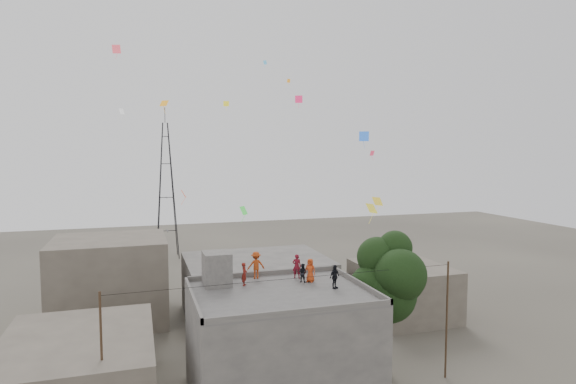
# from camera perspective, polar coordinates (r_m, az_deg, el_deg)

# --- Properties ---
(main_building) EXTENTS (10.00, 8.00, 6.10)m
(main_building) POSITION_cam_1_polar(r_m,az_deg,el_deg) (29.08, -0.94, -17.57)
(main_building) COLOR #514E4C
(main_building) RESTS_ON ground
(parapet) EXTENTS (10.00, 8.00, 0.30)m
(parapet) POSITION_cam_1_polar(r_m,az_deg,el_deg) (28.02, -0.95, -11.51)
(parapet) COLOR #514E4C
(parapet) RESTS_ON main_building
(stair_head_box) EXTENTS (1.60, 1.80, 2.00)m
(stair_head_box) POSITION_cam_1_polar(r_m,az_deg,el_deg) (29.58, -8.43, -8.98)
(stair_head_box) COLOR #514E4C
(stair_head_box) RESTS_ON main_building
(neighbor_west) EXTENTS (8.00, 10.00, 4.00)m
(neighbor_west) POSITION_cam_1_polar(r_m,az_deg,el_deg) (30.50, -23.60, -19.02)
(neighbor_west) COLOR #585045
(neighbor_west) RESTS_ON ground
(neighbor_north) EXTENTS (12.00, 9.00, 5.00)m
(neighbor_north) POSITION_cam_1_polar(r_m,az_deg,el_deg) (42.56, -3.75, -11.09)
(neighbor_north) COLOR #514E4C
(neighbor_north) RESTS_ON ground
(neighbor_northwest) EXTENTS (9.00, 8.00, 7.00)m
(neighbor_northwest) POSITION_cam_1_polar(r_m,az_deg,el_deg) (43.19, -20.32, -9.77)
(neighbor_northwest) COLOR #585045
(neighbor_northwest) RESTS_ON ground
(neighbor_east) EXTENTS (7.00, 8.00, 4.40)m
(neighbor_east) POSITION_cam_1_polar(r_m,az_deg,el_deg) (43.48, 13.45, -11.28)
(neighbor_east) COLOR #585045
(neighbor_east) RESTS_ON ground
(tree) EXTENTS (4.90, 4.60, 9.10)m
(tree) POSITION_cam_1_polar(r_m,az_deg,el_deg) (31.39, 11.95, -10.11)
(tree) COLOR black
(tree) RESTS_ON ground
(utility_line) EXTENTS (20.12, 0.62, 7.40)m
(utility_line) POSITION_cam_1_polar(r_m,az_deg,el_deg) (27.82, 0.86, -16.91)
(utility_line) COLOR black
(utility_line) RESTS_ON ground
(transmission_tower) EXTENTS (2.97, 2.97, 20.01)m
(transmission_tower) POSITION_cam_1_polar(r_m,az_deg,el_deg) (66.10, -14.21, 0.21)
(transmission_tower) COLOR black
(transmission_tower) RESTS_ON ground
(person_red_adult) EXTENTS (0.67, 0.58, 1.55)m
(person_red_adult) POSITION_cam_1_polar(r_m,az_deg,el_deg) (30.85, 1.05, -8.79)
(person_red_adult) COLOR maroon
(person_red_adult) RESTS_ON main_building
(person_orange_child) EXTENTS (0.83, 0.82, 1.45)m
(person_orange_child) POSITION_cam_1_polar(r_m,az_deg,el_deg) (30.07, 2.65, -9.25)
(person_orange_child) COLOR #C43F16
(person_orange_child) RESTS_ON main_building
(person_dark_child) EXTENTS (0.71, 0.71, 1.16)m
(person_dark_child) POSITION_cam_1_polar(r_m,az_deg,el_deg) (30.03, 1.74, -9.55)
(person_dark_child) COLOR black
(person_dark_child) RESTS_ON main_building
(person_dark_adult) EXTENTS (0.89, 0.70, 1.41)m
(person_dark_adult) POSITION_cam_1_polar(r_m,az_deg,el_deg) (28.75, 5.55, -9.96)
(person_dark_adult) COLOR black
(person_dark_adult) RESTS_ON main_building
(person_orange_adult) EXTENTS (1.14, 0.69, 1.71)m
(person_orange_adult) POSITION_cam_1_polar(r_m,az_deg,el_deg) (30.87, -3.82, -8.64)
(person_orange_adult) COLOR #A73A13
(person_orange_adult) RESTS_ON main_building
(person_red_child) EXTENTS (0.50, 0.59, 1.38)m
(person_red_child) POSITION_cam_1_polar(r_m,az_deg,el_deg) (29.39, -5.19, -9.66)
(person_red_child) COLOR maroon
(person_red_child) RESTS_ON main_building
(kites) EXTENTS (18.09, 18.44, 11.70)m
(kites) POSITION_cam_1_polar(r_m,az_deg,el_deg) (31.25, -1.37, 5.58)
(kites) COLOR #F9431A
(kites) RESTS_ON ground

